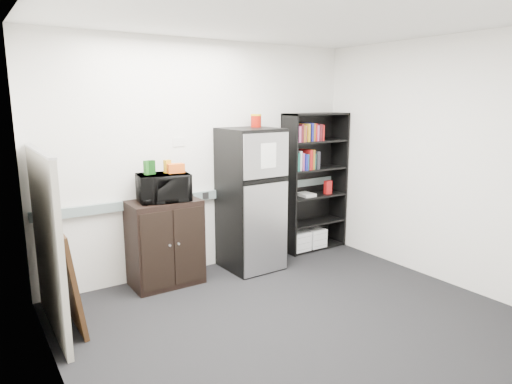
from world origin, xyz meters
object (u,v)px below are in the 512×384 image
(bookshelf, at_px, (313,179))
(refrigerator, at_px, (251,199))
(cabinet, at_px, (165,243))
(microwave, at_px, (163,187))
(cubicle_partition, at_px, (47,242))

(bookshelf, bearing_deg, refrigerator, -172.38)
(cabinet, xyz_separation_m, microwave, (0.00, -0.02, 0.62))
(bookshelf, xyz_separation_m, refrigerator, (-1.09, -0.15, -0.12))
(bookshelf, bearing_deg, cubicle_partition, -171.87)
(bookshelf, xyz_separation_m, microwave, (-2.16, -0.08, 0.13))
(cubicle_partition, distance_m, cabinet, 1.35)
(bookshelf, bearing_deg, cabinet, -178.26)
(cubicle_partition, distance_m, microwave, 1.34)
(microwave, bearing_deg, bookshelf, 11.12)
(refrigerator, bearing_deg, bookshelf, 6.30)
(cubicle_partition, relative_size, microwave, 3.02)
(cabinet, xyz_separation_m, refrigerator, (1.08, -0.08, 0.37))
(bookshelf, relative_size, cabinet, 1.95)
(bookshelf, distance_m, refrigerator, 1.11)
(cubicle_partition, xyz_separation_m, microwave, (1.24, 0.40, 0.29))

